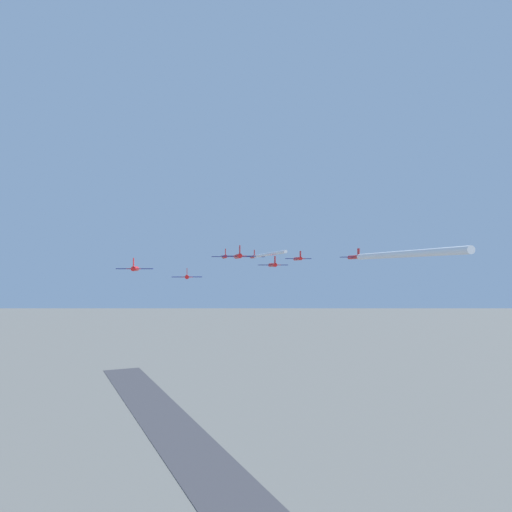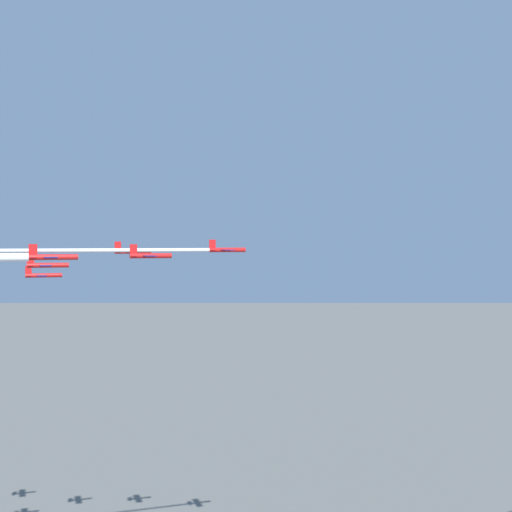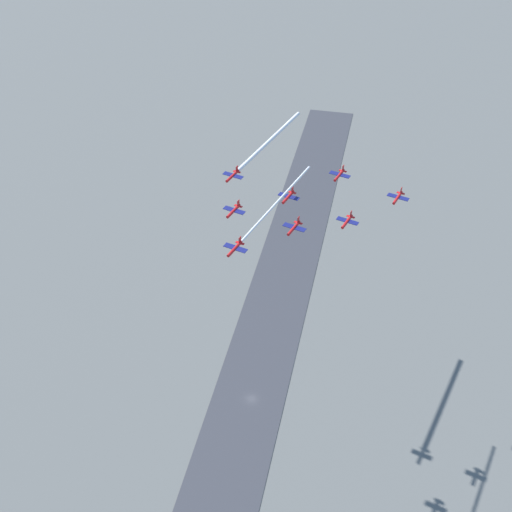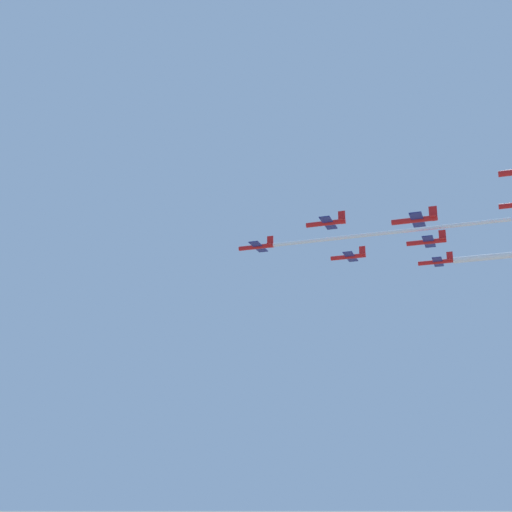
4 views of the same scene
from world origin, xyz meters
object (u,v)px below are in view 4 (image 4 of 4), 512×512
jet_0 (257,247)px  jet_3 (416,220)px  jet_5 (437,262)px  jet_4 (428,242)px  jet_2 (350,257)px  jet_1 (327,223)px

jet_0 → jet_3: size_ratio=1.00×
jet_3 → jet_5: (23.61, 35.35, 4.94)m
jet_4 → jet_5: size_ratio=1.00×
jet_0 → jet_5: (41.85, -2.39, -0.82)m
jet_2 → jet_5: size_ratio=1.00×
jet_1 → jet_4: size_ratio=1.00×
jet_2 → jet_4: 21.05m
jet_5 → jet_1: bearing=150.5°
jet_0 → jet_5: bearing=-59.5°
jet_1 → jet_3: bearing=-120.5°
jet_2 → jet_0: bearing=120.5°
jet_4 → jet_2: bearing=59.5°
jet_0 → jet_3: jet_0 is taller
jet_1 → jet_4: (20.92, -1.20, -2.43)m
jet_2 → jet_4: bearing=-120.5°
jet_0 → jet_1: (9.12, -18.87, -0.40)m
jet_2 → jet_3: bearing=-150.5°
jet_2 → jet_4: jet_2 is taller
jet_5 → jet_0: bearing=120.5°
jet_1 → jet_0: bearing=59.5°
jet_1 → jet_4: 21.10m
jet_3 → jet_5: jet_5 is taller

